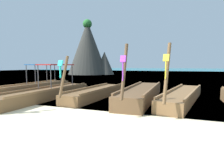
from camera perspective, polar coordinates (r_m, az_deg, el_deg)
ground at (r=6.82m, az=-10.31°, el=-10.32°), size 120.00×120.00×0.00m
sea_water at (r=67.11m, az=17.86°, el=3.75°), size 120.00×120.00×0.00m
longtail_boat_green_ribbon at (r=14.04m, az=-22.55°, el=-1.00°), size 1.10×7.34×2.82m
longtail_boat_red_ribbon at (r=11.21m, az=-18.86°, el=-2.52°), size 1.22×7.47×2.57m
longtail_boat_turquoise_ribbon at (r=11.07m, az=-4.76°, el=-2.67°), size 1.37×6.24×2.28m
longtail_boat_violet_ribbon at (r=10.43m, az=8.84°, el=-2.88°), size 1.49×7.25×2.67m
longtail_boat_yellow_ribbon at (r=10.40m, az=20.35°, el=-3.46°), size 2.15×7.15×2.67m
karst_rock at (r=40.20m, az=-6.86°, el=10.38°), size 9.47×8.13×11.23m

